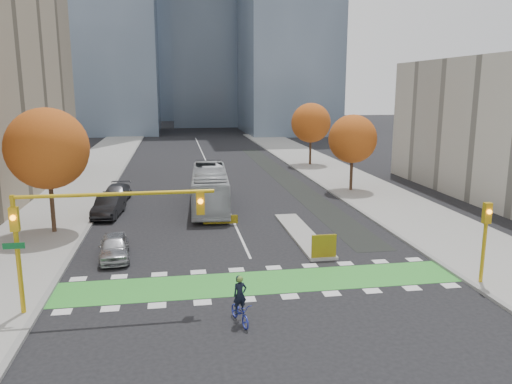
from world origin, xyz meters
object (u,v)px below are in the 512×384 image
object	(u,v)px
tree_east_near	(353,139)
parked_car_a	(114,247)
traffic_signal_east	(485,231)
bus	(210,188)
hazard_board	(324,246)
parked_car_b	(109,206)
cyclist	(240,308)
parked_car_c	(116,193)
traffic_signal_west	(81,221)
tree_west	(47,149)
tree_east_far	(311,123)

from	to	relation	value
tree_east_near	parked_car_a	bearing A→B (deg)	-141.19
traffic_signal_east	bus	size ratio (longest dim) A/B	0.36
hazard_board	parked_car_b	distance (m)	17.62
cyclist	parked_car_c	world-z (taller)	cyclist
hazard_board	parked_car_c	distance (m)	21.32
bus	traffic_signal_west	bearing A→B (deg)	-106.53
traffic_signal_west	parked_car_b	size ratio (longest dim) A/B	1.78
tree_west	hazard_board	bearing A→B (deg)	-25.99
tree_east_far	cyclist	world-z (taller)	tree_east_far
hazard_board	tree_east_near	xyz separation A→B (m)	(8.00, 17.80, 4.06)
bus	tree_east_far	bearing A→B (deg)	59.11
tree_east_near	cyclist	size ratio (longest dim) A/B	3.48
tree_east_near	cyclist	distance (m)	28.46
tree_west	parked_car_a	size ratio (longest dim) A/B	2.04
cyclist	parked_car_b	world-z (taller)	cyclist
traffic_signal_east	parked_car_c	bearing A→B (deg)	132.07
tree_east_far	bus	size ratio (longest dim) A/B	0.66
traffic_signal_west	traffic_signal_east	bearing A→B (deg)	0.01
hazard_board	bus	size ratio (longest dim) A/B	0.12
tree_west	traffic_signal_east	distance (m)	25.90
traffic_signal_east	parked_car_a	world-z (taller)	traffic_signal_east
parked_car_a	parked_car_c	xyz separation A→B (m)	(-1.47, 14.80, 0.01)
tree_east_near	traffic_signal_east	xyz separation A→B (m)	(-1.50, -22.51, -2.13)
tree_west	bus	distance (m)	12.73
traffic_signal_east	parked_car_b	distance (m)	25.69
parked_car_a	parked_car_c	world-z (taller)	parked_car_c
tree_west	tree_east_near	bearing A→B (deg)	22.62
tree_east_far	parked_car_c	xyz separation A→B (m)	(-21.50, -16.90, -4.54)
bus	hazard_board	bearing A→B (deg)	-65.01
traffic_signal_west	bus	distance (m)	19.50
traffic_signal_east	parked_car_a	size ratio (longest dim) A/B	1.02
tree_east_far	parked_car_b	bearing A→B (deg)	-134.47
tree_east_near	tree_east_far	size ratio (longest dim) A/B	0.92
hazard_board	cyclist	bearing A→B (deg)	-129.25
traffic_signal_west	parked_car_b	world-z (taller)	traffic_signal_west
hazard_board	parked_car_b	world-z (taller)	parked_car_b
traffic_signal_east	cyclist	world-z (taller)	traffic_signal_east
tree_east_near	parked_car_c	xyz separation A→B (m)	(-21.00, -0.90, -4.16)
hazard_board	tree_west	xyz separation A→B (m)	(-16.00, 7.80, 4.82)
tree_east_far	parked_car_a	size ratio (longest dim) A/B	1.89
parked_car_b	parked_car_c	xyz separation A→B (m)	(0.00, 5.00, -0.09)
cyclist	bus	bearing A→B (deg)	74.52
hazard_board	parked_car_c	size ratio (longest dim) A/B	0.29
tree_east_far	tree_east_near	bearing A→B (deg)	-91.79
hazard_board	cyclist	world-z (taller)	cyclist
cyclist	parked_car_c	distance (m)	24.88
tree_east_far	cyclist	size ratio (longest dim) A/B	3.77
tree_west	tree_east_far	world-z (taller)	tree_west
traffic_signal_east	parked_car_a	distance (m)	19.38
cyclist	parked_car_a	bearing A→B (deg)	108.78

